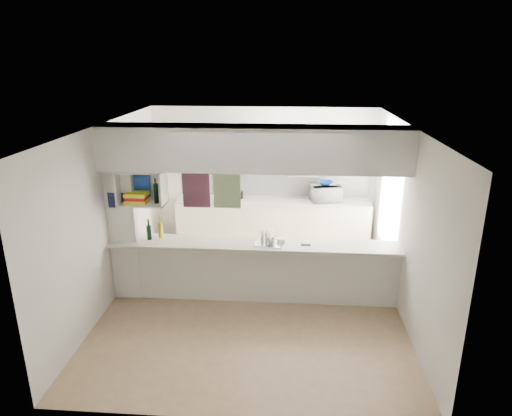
# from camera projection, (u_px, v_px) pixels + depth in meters

# --- Properties ---
(floor) EXTENTS (4.80, 4.80, 0.00)m
(floor) POSITION_uv_depth(u_px,v_px,m) (254.00, 299.00, 6.86)
(floor) COLOR #937155
(floor) RESTS_ON ground
(ceiling) EXTENTS (4.80, 4.80, 0.00)m
(ceiling) POSITION_uv_depth(u_px,v_px,m) (253.00, 126.00, 6.03)
(ceiling) COLOR white
(ceiling) RESTS_ON wall_back
(wall_back) EXTENTS (4.20, 0.00, 4.20)m
(wall_back) POSITION_uv_depth(u_px,v_px,m) (263.00, 176.00, 8.72)
(wall_back) COLOR silver
(wall_back) RESTS_ON floor
(wall_left) EXTENTS (0.00, 4.80, 4.80)m
(wall_left) POSITION_uv_depth(u_px,v_px,m) (109.00, 215.00, 6.59)
(wall_left) COLOR silver
(wall_left) RESTS_ON floor
(wall_right) EXTENTS (0.00, 4.80, 4.80)m
(wall_right) POSITION_uv_depth(u_px,v_px,m) (405.00, 222.00, 6.30)
(wall_right) COLOR silver
(wall_right) RESTS_ON floor
(servery_partition) EXTENTS (4.20, 0.50, 2.60)m
(servery_partition) POSITION_uv_depth(u_px,v_px,m) (241.00, 194.00, 6.34)
(servery_partition) COLOR silver
(servery_partition) RESTS_ON floor
(cubby_shelf) EXTENTS (0.65, 0.35, 0.50)m
(cubby_shelf) POSITION_uv_depth(u_px,v_px,m) (141.00, 189.00, 6.37)
(cubby_shelf) COLOR white
(cubby_shelf) RESTS_ON bulkhead
(kitchen_run) EXTENTS (3.60, 0.63, 2.24)m
(kitchen_run) POSITION_uv_depth(u_px,v_px,m) (271.00, 204.00, 8.61)
(kitchen_run) COLOR #EBE5C7
(kitchen_run) RESTS_ON floor
(microwave) EXTENTS (0.61, 0.47, 0.30)m
(microwave) POSITION_uv_depth(u_px,v_px,m) (326.00, 193.00, 8.42)
(microwave) COLOR white
(microwave) RESTS_ON bench_top
(bowl) EXTENTS (0.27, 0.27, 0.07)m
(bowl) POSITION_uv_depth(u_px,v_px,m) (325.00, 183.00, 8.40)
(bowl) COLOR navy
(bowl) RESTS_ON microwave
(dish_rack) EXTENTS (0.46, 0.37, 0.22)m
(dish_rack) POSITION_uv_depth(u_px,v_px,m) (269.00, 238.00, 6.52)
(dish_rack) COLOR silver
(dish_rack) RESTS_ON breakfast_bar
(cup) EXTENTS (0.12, 0.12, 0.09)m
(cup) POSITION_uv_depth(u_px,v_px,m) (271.00, 241.00, 6.49)
(cup) COLOR white
(cup) RESTS_ON dish_rack
(wine_bottles) EXTENTS (0.22, 0.15, 0.33)m
(wine_bottles) POSITION_uv_depth(u_px,v_px,m) (155.00, 231.00, 6.69)
(wine_bottles) COLOR black
(wine_bottles) RESTS_ON breakfast_bar
(plastic_tubs) EXTENTS (0.49, 0.17, 0.07)m
(plastic_tubs) POSITION_uv_depth(u_px,v_px,m) (283.00, 241.00, 6.57)
(plastic_tubs) COLOR silver
(plastic_tubs) RESTS_ON breakfast_bar
(utensil_jar) EXTENTS (0.10, 0.10, 0.14)m
(utensil_jar) POSITION_uv_depth(u_px,v_px,m) (241.00, 195.00, 8.61)
(utensil_jar) COLOR black
(utensil_jar) RESTS_ON bench_top
(knife_block) EXTENTS (0.10, 0.09, 0.18)m
(knife_block) POSITION_uv_depth(u_px,v_px,m) (238.00, 193.00, 8.63)
(knife_block) COLOR brown
(knife_block) RESTS_ON bench_top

